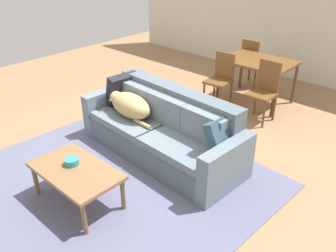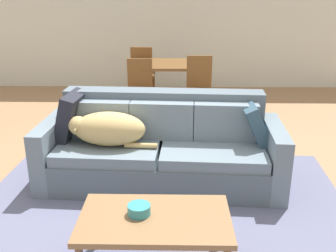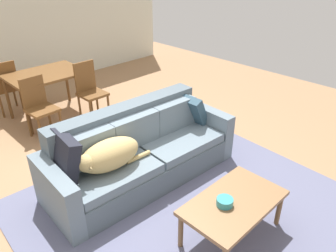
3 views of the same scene
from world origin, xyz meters
TOP-DOWN VIEW (x-y plane):
  - ground_plane at (0.00, 0.00)m, footprint 10.00×10.00m
  - area_rug at (0.21, -0.93)m, footprint 3.54×3.45m
  - couch at (0.21, 0.02)m, footprint 2.41×1.01m
  - dog_on_left_cushion at (-0.31, -0.11)m, footprint 0.86×0.40m
  - throw_pillow_by_left_arm at (-0.71, 0.11)m, footprint 0.30×0.50m
  - throw_pillow_by_right_arm at (1.13, 0.01)m, footprint 0.29×0.42m
  - coffee_table at (0.21, -1.37)m, footprint 1.02×0.60m
  - bowl_on_coffee_table at (0.10, -1.34)m, footprint 0.16×0.16m
  - dining_table at (0.24, 2.39)m, footprint 1.18×0.87m
  - dining_chair_near_left at (-0.16, 1.87)m, footprint 0.42×0.42m
  - dining_chair_near_right at (0.69, 1.83)m, footprint 0.40×0.40m
  - dining_chair_far_left at (-0.22, 2.99)m, footprint 0.41×0.41m

SIDE VIEW (x-z plane):
  - ground_plane at x=0.00m, z-range 0.00..0.00m
  - area_rug at x=0.21m, z-range 0.00..0.01m
  - couch at x=0.21m, z-range -0.10..0.78m
  - coffee_table at x=0.21m, z-range 0.17..0.61m
  - bowl_on_coffee_table at x=0.10m, z-range 0.44..0.51m
  - dining_chair_near_left at x=-0.16m, z-range 0.05..0.96m
  - dining_chair_far_left at x=-0.22m, z-range 0.04..0.98m
  - dining_chair_near_right at x=0.69m, z-range 0.05..1.01m
  - dog_on_left_cushion at x=-0.31m, z-range 0.44..0.76m
  - throw_pillow_by_right_arm at x=1.13m, z-range 0.41..0.83m
  - throw_pillow_by_left_arm at x=-0.71m, z-range 0.40..0.90m
  - dining_table at x=0.24m, z-range 0.30..1.07m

